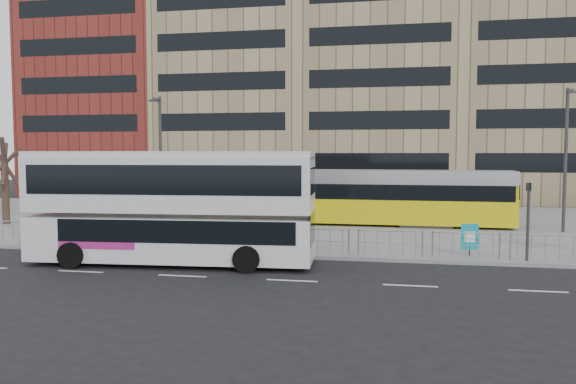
% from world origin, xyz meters
% --- Properties ---
extents(ground, '(120.00, 120.00, 0.00)m').
position_xyz_m(ground, '(0.00, 0.00, 0.00)').
color(ground, black).
rests_on(ground, ground).
extents(plaza, '(64.00, 24.00, 0.15)m').
position_xyz_m(plaza, '(0.00, 12.00, 0.07)').
color(plaza, slate).
rests_on(plaza, ground).
extents(kerb, '(64.00, 0.25, 0.17)m').
position_xyz_m(kerb, '(0.00, 0.05, 0.07)').
color(kerb, gray).
rests_on(kerb, ground).
extents(building_row, '(70.40, 18.40, 31.20)m').
position_xyz_m(building_row, '(1.55, 34.27, 12.91)').
color(building_row, maroon).
rests_on(building_row, ground).
extents(pedestrian_barrier, '(32.07, 0.07, 1.10)m').
position_xyz_m(pedestrian_barrier, '(2.00, 0.50, 0.98)').
color(pedestrian_barrier, '#979AA0').
rests_on(pedestrian_barrier, plaza).
extents(road_markings, '(62.00, 0.12, 0.01)m').
position_xyz_m(road_markings, '(1.00, -4.00, 0.01)').
color(road_markings, white).
rests_on(road_markings, ground).
extents(double_decker_bus, '(11.33, 3.41, 4.47)m').
position_xyz_m(double_decker_bus, '(-3.20, -2.00, 2.42)').
color(double_decker_bus, silver).
rests_on(double_decker_bus, ground).
extents(tram, '(27.58, 3.16, 3.24)m').
position_xyz_m(tram, '(-1.59, 10.91, 1.78)').
color(tram, '#D3C10B').
rests_on(tram, plaza).
extents(ad_panel, '(0.71, 0.18, 1.33)m').
position_xyz_m(ad_panel, '(8.53, 1.16, 0.92)').
color(ad_panel, '#2D2D30').
rests_on(ad_panel, plaza).
extents(pedestrian, '(0.52, 0.69, 1.72)m').
position_xyz_m(pedestrian, '(1.57, 3.16, 1.01)').
color(pedestrian, black).
rests_on(pedestrian, plaza).
extents(traffic_light_west, '(0.23, 0.25, 3.10)m').
position_xyz_m(traffic_light_west, '(-7.00, 0.99, 2.12)').
color(traffic_light_west, '#2D2D30').
rests_on(traffic_light_west, plaza).
extents(traffic_light_east, '(0.22, 0.24, 3.10)m').
position_xyz_m(traffic_light_east, '(10.63, 0.50, 2.12)').
color(traffic_light_east, '#2D2D30').
rests_on(traffic_light_east, plaza).
extents(lamp_post_west, '(0.45, 1.04, 7.45)m').
position_xyz_m(lamp_post_west, '(-7.72, 7.33, 4.24)').
color(lamp_post_west, '#2D2D30').
rests_on(lamp_post_west, plaza).
extents(lamp_post_east, '(0.45, 1.04, 7.70)m').
position_xyz_m(lamp_post_east, '(14.45, 9.44, 4.37)').
color(lamp_post_east, '#2D2D30').
rests_on(lamp_post_east, plaza).
extents(bare_tree, '(5.03, 5.03, 7.57)m').
position_xyz_m(bare_tree, '(-17.49, 7.00, 5.44)').
color(bare_tree, '#32211B').
rests_on(bare_tree, plaza).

